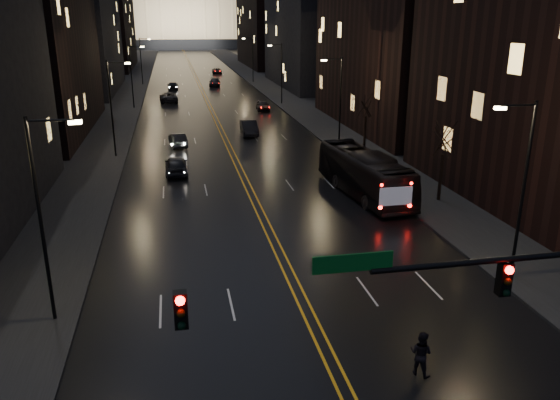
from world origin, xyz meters
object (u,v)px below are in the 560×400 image
bus (364,174)px  pedestrian_b (421,353)px  oncoming_car_b (178,140)px  receding_car_a (249,128)px  oncoming_car_a (176,165)px

bus → pedestrian_b: 21.74m
oncoming_car_b → receding_car_a: size_ratio=0.85×
oncoming_car_b → receding_car_a: receding_car_a is taller
oncoming_car_b → pedestrian_b: bearing=93.8°
receding_car_a → pedestrian_b: 44.61m
bus → oncoming_car_a: 16.09m
bus → oncoming_car_b: (-13.34, 19.12, -0.96)m
oncoming_car_a → receding_car_a: receding_car_a is taller
oncoming_car_a → receding_car_a: (8.31, 15.01, 0.02)m
receding_car_a → oncoming_car_a: bearing=-117.2°
receding_car_a → bus: bearing=-75.4°
oncoming_car_b → receding_car_a: (8.02, 4.39, 0.12)m
oncoming_car_b → receding_car_a: bearing=-158.9°
bus → oncoming_car_a: size_ratio=2.58×
oncoming_car_b → bus: bearing=117.3°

